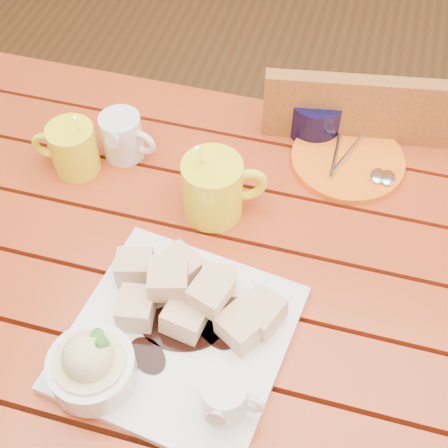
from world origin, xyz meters
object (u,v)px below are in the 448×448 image
(coffee_mug_left, at_px, (72,148))
(chair_far, at_px, (351,188))
(dessert_plate, at_px, (161,338))
(table, at_px, (206,300))
(coffee_mug_right, at_px, (215,188))
(orange_saucer, at_px, (349,160))

(coffee_mug_left, xyz_separation_m, chair_far, (0.48, 0.32, -0.30))
(dessert_plate, bearing_deg, table, 84.17)
(table, relative_size, coffee_mug_right, 7.42)
(orange_saucer, bearing_deg, coffee_mug_right, -140.11)
(table, xyz_separation_m, coffee_mug_left, (-0.27, 0.14, 0.15))
(table, distance_m, coffee_mug_right, 0.20)
(table, bearing_deg, chair_far, 65.84)
(dessert_plate, height_order, coffee_mug_right, coffee_mug_right)
(dessert_plate, distance_m, coffee_mug_left, 0.39)
(orange_saucer, bearing_deg, dessert_plate, -114.91)
(table, bearing_deg, orange_saucer, 56.13)
(coffee_mug_left, bearing_deg, dessert_plate, -54.72)
(orange_saucer, relative_size, chair_far, 0.23)
(dessert_plate, bearing_deg, orange_saucer, 65.09)
(dessert_plate, xyz_separation_m, coffee_mug_left, (-0.26, 0.29, 0.01))
(coffee_mug_right, bearing_deg, orange_saucer, 16.14)
(coffee_mug_right, bearing_deg, dessert_plate, -114.12)
(table, xyz_separation_m, dessert_plate, (-0.02, -0.16, 0.14))
(table, distance_m, chair_far, 0.52)
(dessert_plate, relative_size, coffee_mug_left, 2.45)
(dessert_plate, distance_m, orange_saucer, 0.47)
(dessert_plate, height_order, chair_far, chair_far)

